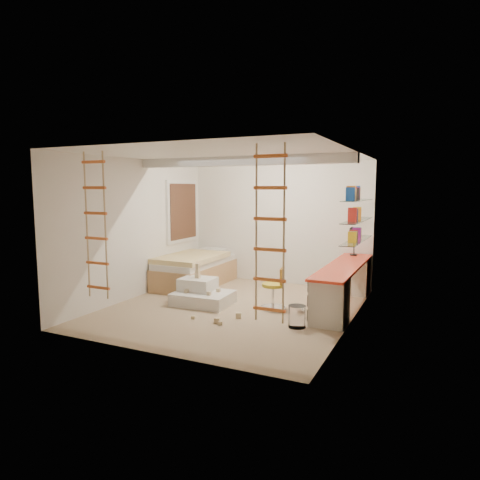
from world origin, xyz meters
The scene contains 15 objects.
floor centered at (0.00, 0.00, 0.00)m, with size 4.50×4.50×0.00m, color tan.
ceiling_beam centered at (0.00, 0.30, 2.52)m, with size 4.00×0.18×0.16m, color white.
window_frame centered at (-1.97, 1.50, 1.55)m, with size 0.06×1.15×1.35m, color white.
window_blind centered at (-1.93, 1.50, 1.55)m, with size 0.02×1.00×1.20m, color #4C2D1E.
rope_ladder_left centered at (-1.35, -1.75, 1.52)m, with size 0.41×0.04×2.13m, color #C84C22, non-canonical shape.
rope_ladder_right centered at (1.35, -1.75, 1.52)m, with size 0.41×0.04×2.13m, color #DD5D25, non-canonical shape.
waste_bin centered at (1.32, -0.52, 0.16)m, with size 0.26×0.26×0.33m, color white.
desk centered at (1.72, 0.86, 0.40)m, with size 0.56×2.80×0.75m.
shelves centered at (1.87, 1.13, 1.50)m, with size 0.25×1.80×0.71m.
bed centered at (-1.48, 1.23, 0.33)m, with size 1.02×2.00×0.69m.
task_lamp centered at (1.67, 1.82, 1.14)m, with size 0.14×0.36×0.57m.
swivel_chair centered at (0.68, 0.23, 0.27)m, with size 0.50×0.50×0.72m.
play_platform centered at (-0.63, 0.02, 0.17)m, with size 1.02×0.81×0.44m.
toy_blocks centered at (-0.35, -0.30, 0.28)m, with size 1.22×1.08×0.71m.
books centered at (1.87, 1.13, 1.64)m, with size 0.14×0.70×0.92m.
Camera 1 is at (3.16, -6.45, 2.07)m, focal length 32.00 mm.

